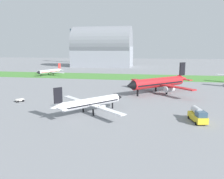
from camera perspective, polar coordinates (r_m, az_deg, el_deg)
The scene contains 9 objects.
ground_plane at distance 77.53m, azimuth -3.40°, elevation -2.24°, with size 600.00×600.00×0.00m, color gray.
grass_taxiway_strip at distance 136.01m, azimuth 2.72°, elevation 3.20°, with size 360.00×28.00×0.08m, color #478438.
airplane_taxiing_turboprop at distance 147.39m, azimuth -15.17°, elevation 4.39°, with size 22.23×19.28×7.06m.
airplane_foreground_turboprop at distance 59.97m, azimuth -5.43°, elevation -3.22°, with size 20.84×18.68×7.75m.
airplane_midfield_jet at distance 87.86m, azimuth 11.66°, elevation 1.70°, with size 25.10×24.64×11.09m.
baggage_cart_near_gate at distance 78.34m, azimuth -21.95°, elevation -2.42°, with size 2.76×2.95×0.90m.
fuel_truck_midfield at distance 56.55m, azimuth 20.50°, elevation -5.99°, with size 3.70×6.86×3.29m.
hangar_distant at distance 209.59m, azimuth -2.38°, elevation 10.18°, with size 52.43×29.93×35.56m.
control_tower at distance 275.04m, azimuth -9.44°, elevation 11.32°, with size 8.00×8.00×38.19m.
Camera 1 is at (18.35, -73.43, 16.79)m, focal length 36.90 mm.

